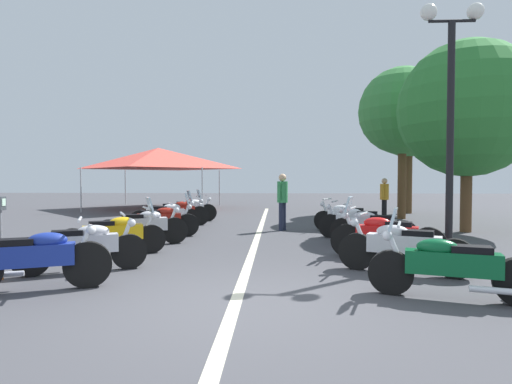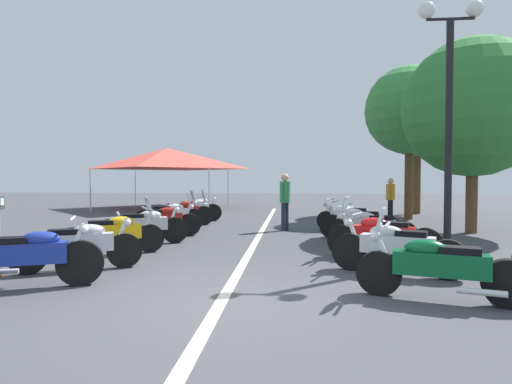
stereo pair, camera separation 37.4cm
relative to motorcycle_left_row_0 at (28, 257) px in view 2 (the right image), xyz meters
name	(u,v)px [view 2 (the right image)]	position (x,y,z in m)	size (l,w,h in m)	color
ground_plane	(219,305)	(-0.53, -2.84, -0.47)	(80.00, 80.00, 0.00)	#424247
lane_centre_stripe	(258,238)	(5.38, -2.84, -0.46)	(21.85, 0.16, 0.01)	beige
motorcycle_left_row_0	(28,257)	(0.00, 0.00, 0.00)	(1.00, 1.96, 1.01)	black
motorcycle_left_row_1	(79,245)	(1.21, -0.11, -0.02)	(1.11, 1.97, 0.98)	black
motorcycle_left_row_2	(114,233)	(2.73, -0.06, -0.01)	(1.15, 1.95, 1.19)	black
motorcycle_left_row_3	(144,225)	(4.10, -0.20, -0.01)	(1.04, 2.04, 1.00)	black
motorcycle_left_row_4	(162,220)	(5.47, -0.22, 0.00)	(0.84, 2.09, 1.20)	black
motorcycle_left_row_5	(170,215)	(6.76, -0.06, 0.01)	(1.00, 2.03, 1.22)	black
motorcycle_left_row_6	(182,212)	(8.14, -0.07, 0.01)	(0.94, 2.08, 1.21)	black
motorcycle_left_row_7	(195,209)	(9.55, -0.17, -0.01)	(0.83, 1.96, 1.00)	black
motorcycle_right_row_0	(437,266)	(-0.10, -5.62, -0.01)	(0.93, 2.06, 1.19)	black
motorcycle_right_row_1	(396,247)	(1.37, -5.45, -0.01)	(1.04, 2.05, 1.00)	black
motorcycle_right_row_2	(382,236)	(2.60, -5.48, 0.01)	(0.98, 2.10, 1.22)	black
motorcycle_right_row_3	(371,228)	(4.06, -5.54, -0.01)	(1.06, 1.87, 1.01)	black
motorcycle_right_row_4	(359,222)	(5.31, -5.47, -0.01)	(0.98, 2.02, 1.00)	black
motorcycle_right_row_5	(349,217)	(6.77, -5.41, -0.02)	(1.15, 1.86, 0.98)	black
street_lamp_twin_globe	(449,84)	(2.85, -6.80, 2.95)	(0.32, 1.22, 5.01)	black
traffic_cone_0	(512,277)	(0.07, -6.62, -0.17)	(0.36, 0.36, 0.61)	orange
bystander_0	(390,196)	(10.23, -7.40, 0.47)	(0.48, 0.32, 1.60)	black
bystander_1	(285,197)	(7.04, -3.54, 0.55)	(0.48, 0.32, 1.73)	#1E2338
roadside_tree_0	(473,108)	(6.98, -8.95, 3.15)	(3.98, 3.98, 5.62)	brown
roadside_tree_1	(418,115)	(13.63, -9.34, 3.95)	(3.74, 3.74, 6.31)	brown
roadside_tree_2	(410,111)	(11.00, -8.27, 3.74)	(3.40, 3.40, 5.92)	brown
event_tent	(167,159)	(16.12, 2.88, 2.18)	(6.31, 6.31, 3.20)	#E54C3F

